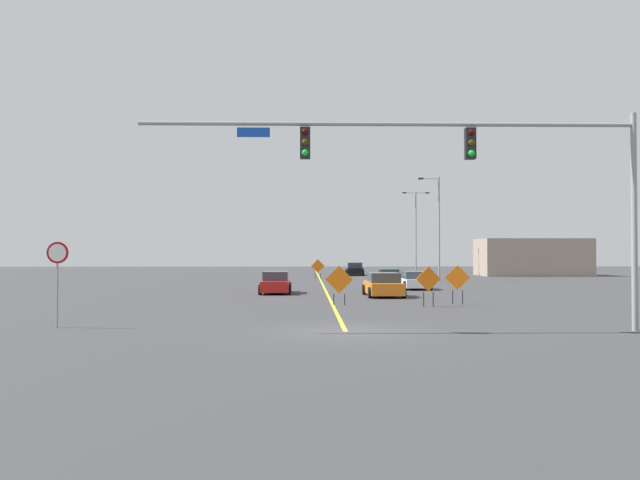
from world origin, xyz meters
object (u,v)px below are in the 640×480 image
(car_black_far, at_px, (355,269))
(car_white_passing, at_px, (414,281))
(stop_sign, at_px, (57,267))
(street_lamp_near_right, at_px, (438,225))
(car_red_near, at_px, (276,283))
(construction_sign_right_shoulder, at_px, (339,281))
(construction_sign_left_shoulder, at_px, (318,267))
(construction_sign_left_lane, at_px, (428,281))
(street_lamp_mid_left, at_px, (416,227))
(car_green_distant, at_px, (388,277))
(car_orange_approaching, at_px, (383,285))
(construction_sign_right_lane, at_px, (458,280))
(traffic_signal_assembly, at_px, (465,161))

(car_black_far, xyz_separation_m, car_white_passing, (2.24, -27.19, -0.07))
(stop_sign, relative_size, street_lamp_near_right, 0.32)
(car_black_far, bearing_deg, car_red_near, -103.17)
(construction_sign_right_shoulder, relative_size, construction_sign_left_shoulder, 1.02)
(stop_sign, xyz_separation_m, construction_sign_left_lane, (14.63, 8.50, -0.87))
(construction_sign_left_lane, relative_size, car_red_near, 0.45)
(street_lamp_near_right, height_order, car_red_near, street_lamp_near_right)
(construction_sign_left_shoulder, bearing_deg, street_lamp_mid_left, 39.61)
(street_lamp_mid_left, height_order, car_red_near, street_lamp_mid_left)
(car_green_distant, bearing_deg, street_lamp_mid_left, 74.37)
(car_green_distant, relative_size, car_black_far, 0.93)
(car_orange_approaching, bearing_deg, car_green_distant, 81.67)
(stop_sign, bearing_deg, street_lamp_near_right, 59.31)
(stop_sign, xyz_separation_m, construction_sign_right_shoulder, (10.35, 9.52, -0.90))
(car_green_distant, bearing_deg, car_orange_approaching, -98.33)
(street_lamp_near_right, xyz_separation_m, car_black_far, (-6.12, 16.35, -4.38))
(construction_sign_right_shoulder, distance_m, car_green_distant, 21.31)
(stop_sign, distance_m, car_white_passing, 28.52)
(construction_sign_right_lane, bearing_deg, car_red_near, 137.19)
(street_lamp_near_right, distance_m, construction_sign_left_shoulder, 13.15)
(construction_sign_left_lane, xyz_separation_m, car_green_distant, (0.78, 21.71, -0.66))
(construction_sign_right_shoulder, relative_size, car_black_far, 0.45)
(car_red_near, bearing_deg, traffic_signal_assembly, -70.07)
(car_orange_approaching, distance_m, car_black_far, 34.73)
(car_red_near, bearing_deg, construction_sign_left_lane, -52.71)
(stop_sign, relative_size, car_white_passing, 0.71)
(street_lamp_mid_left, bearing_deg, car_red_near, -114.42)
(car_white_passing, bearing_deg, car_green_distant, 97.99)
(construction_sign_right_lane, height_order, car_green_distant, construction_sign_right_lane)
(street_lamp_near_right, distance_m, construction_sign_left_lane, 26.53)
(traffic_signal_assembly, distance_m, construction_sign_right_lane, 12.30)
(construction_sign_right_lane, xyz_separation_m, car_green_distant, (-0.97, 20.28, -0.67))
(traffic_signal_assembly, bearing_deg, construction_sign_right_shoulder, 108.84)
(car_green_distant, relative_size, car_white_passing, 0.96)
(car_orange_approaching, bearing_deg, traffic_signal_assembly, -87.48)
(construction_sign_right_lane, distance_m, car_orange_approaching, 6.63)
(construction_sign_right_shoulder, height_order, car_black_far, construction_sign_right_shoulder)
(construction_sign_right_lane, xyz_separation_m, car_black_far, (-2.25, 40.56, -0.58))
(street_lamp_near_right, height_order, car_black_far, street_lamp_near_right)
(traffic_signal_assembly, bearing_deg, street_lamp_mid_left, 82.26)
(street_lamp_near_right, xyz_separation_m, construction_sign_left_shoulder, (-10.44, 7.01, -3.87))
(street_lamp_mid_left, xyz_separation_m, construction_sign_right_lane, (-4.70, -40.54, -4.23))
(car_green_distant, xyz_separation_m, car_orange_approaching, (-2.11, -14.44, 0.08))
(traffic_signal_assembly, height_order, car_white_passing, traffic_signal_assembly)
(car_green_distant, height_order, car_orange_approaching, car_orange_approaching)
(construction_sign_right_shoulder, relative_size, car_red_near, 0.45)
(car_black_far, bearing_deg, construction_sign_left_lane, -89.33)
(construction_sign_left_shoulder, relative_size, car_orange_approaching, 0.42)
(construction_sign_left_shoulder, height_order, car_black_far, construction_sign_left_shoulder)
(construction_sign_right_shoulder, height_order, car_orange_approaching, construction_sign_right_shoulder)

